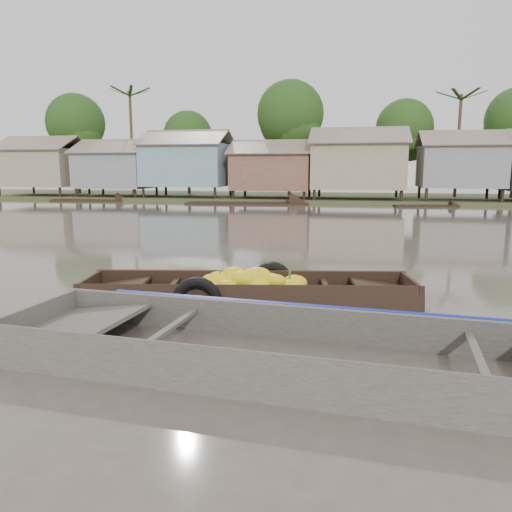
# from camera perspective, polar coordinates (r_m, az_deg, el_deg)

# --- Properties ---
(ground) EXTENTS (120.00, 120.00, 0.00)m
(ground) POSITION_cam_1_polar(r_m,az_deg,el_deg) (8.87, -5.40, -6.49)
(ground) COLOR #51473E
(ground) RESTS_ON ground
(riverbank) EXTENTS (120.00, 12.47, 10.22)m
(riverbank) POSITION_cam_1_polar(r_m,az_deg,el_deg) (40.00, 12.39, 10.64)
(riverbank) COLOR #384723
(riverbank) RESTS_ON ground
(banana_boat) EXTENTS (6.45, 2.56, 0.91)m
(banana_boat) POSITION_cam_1_polar(r_m,az_deg,el_deg) (9.58, -1.41, -3.95)
(banana_boat) COLOR black
(banana_boat) RESTS_ON ground
(viewer_boat) EXTENTS (8.52, 2.86, 0.67)m
(viewer_boat) POSITION_cam_1_polar(r_m,az_deg,el_deg) (6.50, 6.35, -12.05)
(viewer_boat) COLOR #3C3733
(viewer_boat) RESTS_ON ground
(distant_boats) EXTENTS (46.55, 16.80, 0.35)m
(distant_boats) POSITION_cam_1_polar(r_m,az_deg,el_deg) (32.46, 22.34, 4.79)
(distant_boats) COLOR black
(distant_boats) RESTS_ON ground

